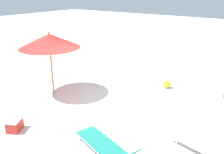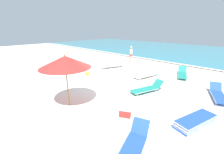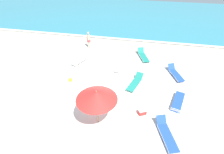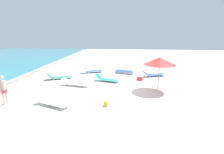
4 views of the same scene
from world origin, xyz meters
TOP-DOWN VIEW (x-y plane):
  - ground_plane at (0.00, 0.01)m, footprint 60.00×60.00m
  - ocean_water at (0.00, 20.07)m, footprint 60.00×19.98m
  - beach_umbrella at (0.28, -1.98)m, footprint 2.31×2.31m
  - lounger_stack at (5.17, 0.59)m, footprint 1.11×2.00m
  - sun_lounger_under_umbrella at (2.52, 6.41)m, footprint 1.33×2.20m
  - sun_lounger_beside_umbrella at (4.27, -2.21)m, footprint 1.29×2.28m
  - sun_lounger_near_water_left at (-3.15, 4.61)m, footprint 1.33×2.18m
  - sun_lounger_near_water_right at (0.66, 4.37)m, footprint 1.06×2.31m
  - sun_lounger_mid_beach_solo at (2.14, 2.06)m, footprint 1.22×2.17m
  - sun_lounger_mid_beach_pair_a at (5.30, 3.96)m, footprint 1.34×2.17m
  - beachgoer_wading_adult at (-3.22, 7.44)m, footprint 0.43×0.27m
  - beach_ball at (-2.93, 1.48)m, footprint 0.33×0.33m
  - cooler_box at (2.85, -0.81)m, footprint 0.61×0.55m

SIDE VIEW (x-z plane):
  - ground_plane at x=0.00m, z-range -0.16..0.00m
  - ocean_water at x=0.00m, z-range 0.00..0.06m
  - beach_ball at x=-2.93m, z-range 0.00..0.33m
  - lounger_stack at x=5.17m, z-range 0.00..0.32m
  - cooler_box at x=2.85m, z-range 0.00..0.37m
  - sun_lounger_near_water_right at x=0.66m, z-range -0.06..0.49m
  - sun_lounger_beside_umbrella at x=4.27m, z-range -0.08..0.51m
  - sun_lounger_mid_beach_solo at x=2.14m, z-range -0.08..0.51m
  - sun_lounger_mid_beach_pair_a at x=5.30m, z-range -0.08..0.51m
  - sun_lounger_under_umbrella at x=2.52m, z-range -0.09..0.53m
  - sun_lounger_near_water_left at x=-3.15m, z-range -0.09..0.53m
  - beachgoer_wading_adult at x=-3.22m, z-range 0.12..1.88m
  - beach_umbrella at x=0.28m, z-range 0.90..3.39m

